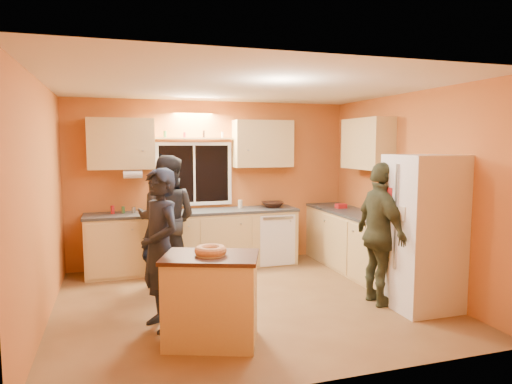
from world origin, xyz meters
name	(u,v)px	position (x,y,z in m)	size (l,w,h in m)	color
ground	(248,302)	(0.00, 0.00, 0.00)	(4.50, 4.50, 0.00)	brown
room_shell	(247,168)	(0.12, 0.41, 1.62)	(4.54, 4.04, 2.61)	#B2652D
back_counter	(218,238)	(0.01, 1.70, 0.45)	(4.23, 0.62, 0.90)	tan
right_counter	(367,246)	(1.95, 0.50, 0.45)	(0.62, 1.84, 0.90)	tan
refrigerator	(423,232)	(1.89, -0.80, 0.90)	(0.72, 0.70, 1.80)	silver
island	(211,298)	(-0.66, -1.00, 0.44)	(1.05, 0.88, 0.87)	tan
bundt_pastry	(211,250)	(-0.66, -1.00, 0.91)	(0.31, 0.31, 0.09)	tan
person_left	(160,249)	(-1.08, -0.49, 0.84)	(0.61, 0.40, 1.68)	black
person_center	(167,219)	(-0.83, 1.12, 0.89)	(0.86, 0.67, 1.77)	black
person_right	(381,234)	(1.50, -0.54, 0.86)	(1.00, 0.42, 1.71)	#2F3320
mixing_bowl	(273,204)	(0.93, 1.74, 0.94)	(0.36, 0.36, 0.09)	black
utensil_crock	(156,206)	(-0.92, 1.75, 0.99)	(0.14, 0.14, 0.17)	beige
potted_plant	(403,214)	(1.97, -0.30, 1.04)	(0.26, 0.22, 0.29)	gray
red_box	(341,206)	(1.94, 1.30, 0.94)	(0.16, 0.12, 0.07)	#AD1A1D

